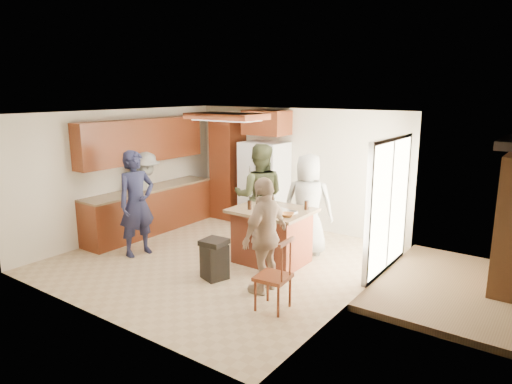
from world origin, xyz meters
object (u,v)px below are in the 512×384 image
Objects in this scene: person_front_left at (137,203)px; kitchen_island at (272,235)px; refrigerator at (264,184)px; spindle_chair at (274,277)px; person_side_right at (265,235)px; person_counter at (146,194)px; person_behind_left at (259,196)px; trash_bin at (214,259)px; person_behind_right at (308,204)px.

person_front_left is 2.43m from kitchen_island.
spindle_chair is at bearing -53.60° from refrigerator.
person_front_left is at bearing -153.90° from kitchen_island.
person_side_right reaches higher than spindle_chair.
person_front_left is at bearing -160.73° from person_counter.
person_behind_left is 1.96m from person_side_right.
person_behind_left is 1.78m from trash_bin.
person_counter is 4.11m from spindle_chair.
trash_bin is at bearing -70.53° from refrigerator.
refrigerator is 2.86× the size of trash_bin.
person_counter is 1.68× the size of spindle_chair.
kitchen_island is at bearing 124.55° from spindle_chair.
person_side_right is at bearing 96.83° from person_behind_left.
person_behind_left is 0.97m from kitchen_island.
person_side_right is 1.21m from kitchen_island.
person_counter reaches higher than kitchen_island.
person_side_right is 1.70× the size of spindle_chair.
person_side_right is at bearing 5.16° from trash_bin.
person_behind_left is at bearing -32.39° from person_front_left.
person_behind_left is 1.36m from refrigerator.
spindle_chair is at bearing -129.75° from person_counter.
person_front_left is 1.45× the size of kitchen_island.
person_behind_left is 1.15× the size of person_counter.
refrigerator is 1.81× the size of spindle_chair.
person_counter is at bearing -6.30° from person_behind_right.
person_behind_left is 1.07× the size of refrigerator.
refrigerator reaches higher than spindle_chair.
person_behind_left is at bearing -10.19° from person_behind_right.
person_counter is (-3.47, 0.86, -0.01)m from person_side_right.
person_front_left is 1.10× the size of person_side_right.
person_front_left is 3.00m from person_behind_right.
person_behind_right is at bearing -31.53° from refrigerator.
person_side_right reaches higher than trash_bin.
person_behind_right is at bearing -42.67° from person_front_left.
person_front_left is at bearing 15.94° from person_behind_left.
trash_bin is (0.99, -2.80, -0.58)m from refrigerator.
person_front_left reaches higher than spindle_chair.
person_side_right reaches higher than person_counter.
person_counter is at bearing -176.97° from kitchen_island.
person_behind_left reaches higher than trash_bin.
refrigerator is at bearing -145.09° from person_side_right.
person_behind_right is 0.88m from kitchen_island.
person_behind_right is 2.30m from spindle_chair.
person_side_right is (2.69, 0.04, -0.08)m from person_front_left.
person_front_left is 1.03× the size of person_behind_right.
person_behind_left is 2.39m from person_counter.
person_counter is at bearing -103.63° from person_side_right.
person_behind_right reaches higher than person_side_right.
person_side_right is 1.01× the size of person_counter.
person_front_left reaches higher than kitchen_island.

